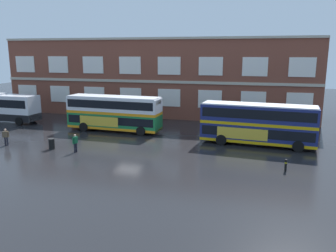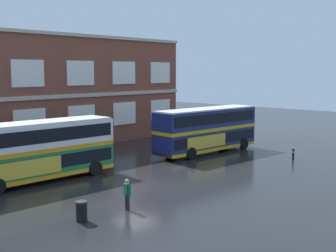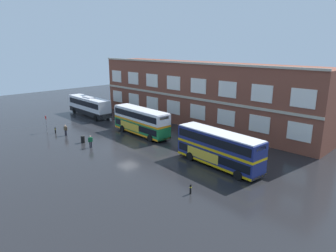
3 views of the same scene
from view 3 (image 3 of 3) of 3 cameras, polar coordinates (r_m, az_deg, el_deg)
The scene contains 11 objects.
ground_plane at distance 42.74m, azimuth -5.42°, elevation -3.57°, with size 120.00×120.00×0.00m, color black.
brick_terminal_building at distance 54.11m, azimuth 6.13°, elevation 6.13°, with size 44.11×8.19×10.93m.
double_decker_near at distance 47.18m, azimuth -5.08°, elevation 0.93°, with size 11.12×3.31×4.07m.
double_decker_middle at distance 35.14m, azimuth 9.46°, elevation -4.14°, with size 11.19×3.60×4.07m.
touring_coach at distance 61.84m, azimuth -14.55°, elevation 3.63°, with size 12.08×3.22×3.80m.
waiting_passenger at distance 49.28m, azimuth -18.67°, elevation -0.67°, with size 0.61×0.40×1.70m.
second_passenger at distance 42.51m, azimuth -14.34°, elevation -2.76°, with size 0.34×0.64×1.70m.
bus_stand_flag at distance 52.02m, azimuth -21.89°, elevation 0.64°, with size 0.44×0.10×2.70m.
station_litter_bin at distance 45.08m, azimuth -15.70°, elevation -2.39°, with size 0.60×0.60×1.03m.
safety_bollard_west at distance 51.23m, azimuth -20.39°, elevation -0.75°, with size 0.19×0.19×0.95m.
safety_bollard_east at distance 29.07m, azimuth 4.25°, elevation -11.71°, with size 0.19×0.19×0.95m.
Camera 3 is at (31.43, -23.63, 13.50)m, focal length 32.49 mm.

